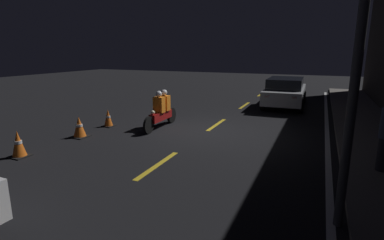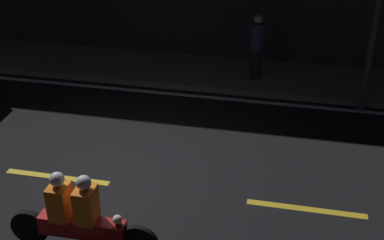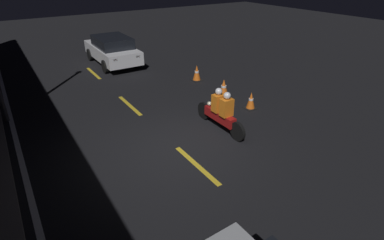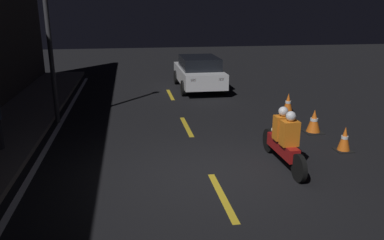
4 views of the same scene
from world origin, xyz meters
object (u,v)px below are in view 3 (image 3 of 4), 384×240
sedan_white (112,49)px  traffic_cone_mid (224,88)px  traffic_cone_near (251,101)px  motorcycle (221,112)px  traffic_cone_far (197,73)px

sedan_white → traffic_cone_mid: (-6.60, -2.17, -0.44)m
traffic_cone_near → traffic_cone_mid: (1.52, 0.06, 0.02)m
motorcycle → sedan_white: bearing=1.7°
sedan_white → motorcycle: 8.77m
sedan_white → traffic_cone_near: sedan_white is taller
motorcycle → traffic_cone_mid: 2.86m
motorcycle → traffic_cone_near: size_ratio=3.63×
sedan_white → traffic_cone_far: (-4.52, -2.28, -0.43)m
traffic_cone_mid → motorcycle: bearing=139.6°
traffic_cone_near → traffic_cone_mid: 1.52m
traffic_cone_far → traffic_cone_near: bearing=179.2°
traffic_cone_near → traffic_cone_mid: bearing=2.1°
sedan_white → traffic_cone_near: size_ratio=6.60×
traffic_cone_near → sedan_white: bearing=15.4°
sedan_white → traffic_cone_far: size_ratio=5.95×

